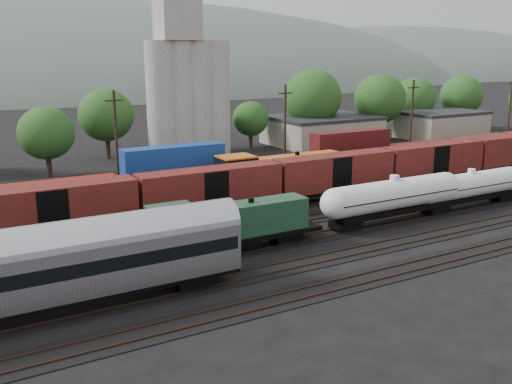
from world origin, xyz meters
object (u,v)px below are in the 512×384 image
passenger_coach (43,265)px  grain_silo (188,86)px  green_locomotive (220,226)px  tank_car_a (393,196)px  orange_locomotive (273,173)px

passenger_coach → grain_silo: grain_silo is taller
green_locomotive → tank_car_a: bearing=0.0°
orange_locomotive → passenger_coach: bearing=-145.3°
tank_car_a → green_locomotive: bearing=-180.0°
green_locomotive → passenger_coach: (-14.65, -5.00, 1.08)m
passenger_coach → grain_silo: 55.07m
orange_locomotive → tank_car_a: bearing=-72.5°
grain_silo → passenger_coach: bearing=-122.5°
green_locomotive → passenger_coach: bearing=-161.2°
tank_car_a → grain_silo: (-4.29, 41.00, 8.59)m
tank_car_a → passenger_coach: 33.96m
passenger_coach → green_locomotive: bearing=18.8°
green_locomotive → orange_locomotive: size_ratio=0.87×
grain_silo → tank_car_a: bearing=-84.0°
passenger_coach → grain_silo: size_ratio=0.91×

